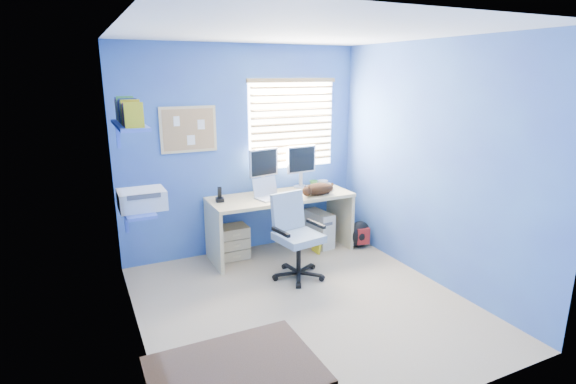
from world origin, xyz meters
name	(u,v)px	position (x,y,z in m)	size (l,w,h in m)	color
floor	(303,304)	(0.00, 0.00, 0.00)	(3.00, 3.20, 0.00)	tan
ceiling	(306,32)	(0.00, 0.00, 2.50)	(3.00, 3.20, 0.00)	white
wall_back	(243,151)	(0.00, 1.60, 1.25)	(3.00, 0.01, 2.50)	#384DAA
wall_front	(430,235)	(0.00, -1.60, 1.25)	(3.00, 0.01, 2.50)	#384DAA
wall_left	(129,198)	(-1.50, 0.00, 1.25)	(0.01, 3.20, 2.50)	#384DAA
wall_right	(432,164)	(1.50, 0.00, 1.25)	(0.01, 3.20, 2.50)	#384DAA
desk	(281,224)	(0.34, 1.26, 0.37)	(1.74, 0.65, 0.74)	tan
laptop	(271,189)	(0.18, 1.18, 0.85)	(0.33, 0.26, 0.22)	silver
monitor_left	(263,170)	(0.22, 1.50, 1.01)	(0.40, 0.12, 0.54)	silver
monitor_right	(301,167)	(0.73, 1.49, 1.01)	(0.40, 0.12, 0.54)	silver
phone	(220,194)	(-0.40, 1.32, 0.82)	(0.09, 0.11, 0.17)	black
mug	(314,184)	(0.87, 1.39, 0.79)	(0.10, 0.09, 0.10)	#3B8B3C
cd_spindle	(323,183)	(1.04, 1.46, 0.78)	(0.13, 0.13, 0.07)	silver
cat	(319,189)	(0.77, 1.09, 0.81)	(0.40, 0.21, 0.14)	black
tower_pc	(319,229)	(0.89, 1.27, 0.23)	(0.19, 0.44, 0.45)	beige
drawer_boxes	(233,242)	(-0.24, 1.37, 0.20)	(0.35, 0.28, 0.41)	tan
yellow_book	(317,243)	(0.75, 1.07, 0.12)	(0.03, 0.17, 0.24)	yellow
backpack	(359,234)	(1.33, 0.99, 0.17)	(0.30, 0.22, 0.35)	black
office_chair	(296,247)	(0.22, 0.59, 0.34)	(0.61, 0.61, 0.92)	black
window_blinds	(292,124)	(0.65, 1.57, 1.55)	(1.15, 0.05, 1.10)	white
corkboard	(189,129)	(-0.65, 1.58, 1.55)	(0.64, 0.02, 0.52)	tan
wall_shelves	(134,157)	(-1.35, 0.75, 1.43)	(0.42, 0.90, 1.05)	#4664D2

